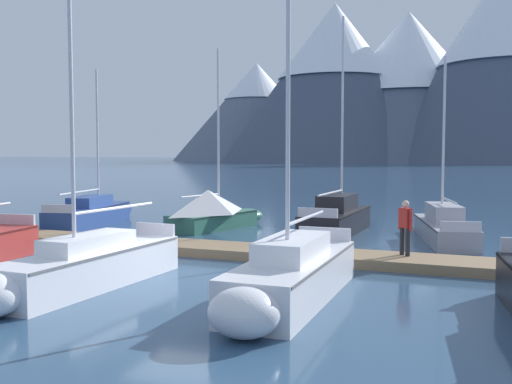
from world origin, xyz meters
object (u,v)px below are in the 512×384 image
at_px(sailboat_mid_dock_port, 215,210).
at_px(person_on_dock, 405,224).
at_px(sailboat_nearest_berth, 95,212).
at_px(sailboat_far_berth, 340,217).
at_px(sailboat_outer_slip, 290,276).
at_px(sailboat_mid_dock_starboard, 82,267).
at_px(sailboat_end_of_dock, 442,226).

xyz_separation_m(sailboat_mid_dock_port, person_on_dock, (9.04, -6.00, 0.44)).
bearing_deg(sailboat_nearest_berth, sailboat_far_berth, 6.84).
relative_size(sailboat_nearest_berth, sailboat_far_berth, 0.83).
distance_m(sailboat_nearest_berth, sailboat_outer_slip, 17.12).
bearing_deg(sailboat_mid_dock_starboard, sailboat_nearest_berth, 124.25).
bearing_deg(person_on_dock, sailboat_mid_dock_starboard, -140.12).
distance_m(sailboat_mid_dock_port, sailboat_far_berth, 5.66).
xyz_separation_m(sailboat_mid_dock_port, sailboat_outer_slip, (7.03, -11.53, -0.20)).
xyz_separation_m(sailboat_nearest_berth, sailboat_far_berth, (11.67, 1.40, 0.08)).
relative_size(sailboat_outer_slip, person_on_dock, 4.11).
height_order(sailboat_nearest_berth, sailboat_outer_slip, sailboat_nearest_berth).
distance_m(sailboat_mid_dock_port, sailboat_end_of_dock, 9.87).
height_order(sailboat_far_berth, person_on_dock, sailboat_far_berth).
relative_size(sailboat_end_of_dock, person_on_dock, 4.42).
distance_m(sailboat_nearest_berth, sailboat_mid_dock_starboard, 13.96).
distance_m(sailboat_nearest_berth, person_on_dock, 16.09).
bearing_deg(sailboat_end_of_dock, person_on_dock, -97.74).
height_order(sailboat_nearest_berth, sailboat_mid_dock_port, sailboat_mid_dock_port).
height_order(sailboat_mid_dock_starboard, sailboat_outer_slip, sailboat_mid_dock_starboard).
distance_m(sailboat_far_berth, sailboat_outer_slip, 12.48).
relative_size(sailboat_outer_slip, sailboat_end_of_dock, 0.93).
distance_m(sailboat_mid_dock_port, sailboat_mid_dock_starboard, 12.20).
bearing_deg(sailboat_mid_dock_starboard, sailboat_mid_dock_port, 98.36).
xyz_separation_m(sailboat_far_berth, sailboat_end_of_dock, (4.28, -0.79, -0.10)).
bearing_deg(sailboat_nearest_berth, sailboat_outer_slip, -39.98).
bearing_deg(sailboat_mid_dock_port, sailboat_far_berth, 8.77).
bearing_deg(sailboat_outer_slip, sailboat_mid_dock_port, 121.37).
xyz_separation_m(sailboat_mid_dock_port, sailboat_mid_dock_starboard, (1.77, -12.07, -0.23)).
distance_m(sailboat_nearest_berth, sailboat_end_of_dock, 15.96).
xyz_separation_m(sailboat_mid_dock_starboard, sailboat_end_of_dock, (8.09, 12.14, -0.05)).
bearing_deg(sailboat_far_berth, sailboat_mid_dock_port, -171.23).
relative_size(sailboat_far_berth, sailboat_end_of_dock, 1.25).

